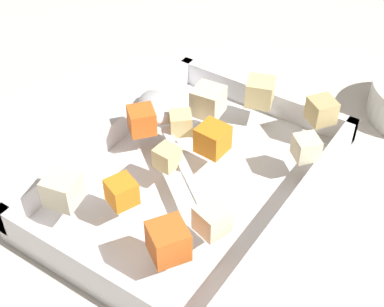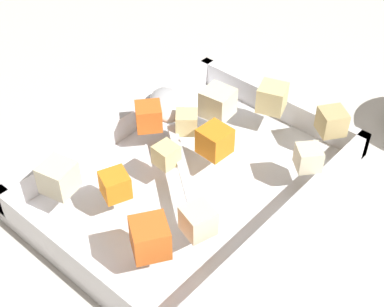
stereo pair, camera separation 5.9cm
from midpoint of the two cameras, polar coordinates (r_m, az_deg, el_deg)
ground_plane at (r=0.63m, az=-1.30°, el=-4.15°), size 4.00×4.00×0.00m
baking_dish at (r=0.62m, az=-2.73°, el=-3.09°), size 0.33×0.24×0.05m
carrot_chunk_front_center at (r=0.63m, az=-7.80°, el=3.25°), size 0.04×0.04×0.03m
carrot_chunk_near_spoon at (r=0.50m, az=-5.84°, el=-8.99°), size 0.05×0.05×0.03m
carrot_chunk_heap_side at (r=0.55m, az=-10.20°, el=-3.99°), size 0.03×0.03×0.03m
carrot_chunk_corner_nw at (r=0.60m, az=-0.70°, el=1.36°), size 0.03×0.03×0.03m
potato_chunk_under_handle at (r=0.63m, az=-3.86°, el=3.02°), size 0.03×0.03×0.02m
potato_chunk_corner_ne at (r=0.65m, az=-0.96°, el=5.24°), size 0.04×0.04×0.03m
potato_chunk_mid_left at (r=0.65m, az=10.50°, el=4.21°), size 0.04×0.04×0.03m
potato_chunk_corner_se at (r=0.60m, az=8.76°, el=0.48°), size 0.04×0.04×0.02m
potato_chunk_center at (r=0.52m, az=-1.21°, el=-6.85°), size 0.03×0.03×0.03m
potato_chunk_far_right at (r=0.67m, az=4.40°, el=6.15°), size 0.04×0.04×0.03m
potato_chunk_heap_top at (r=0.59m, az=-5.45°, el=-0.51°), size 0.02×0.02×0.02m
potato_chunk_near_left at (r=0.56m, az=-15.95°, el=-3.70°), size 0.04×0.04×0.03m
serving_spoon at (r=0.65m, az=-5.85°, el=3.87°), size 0.15×0.19×0.02m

